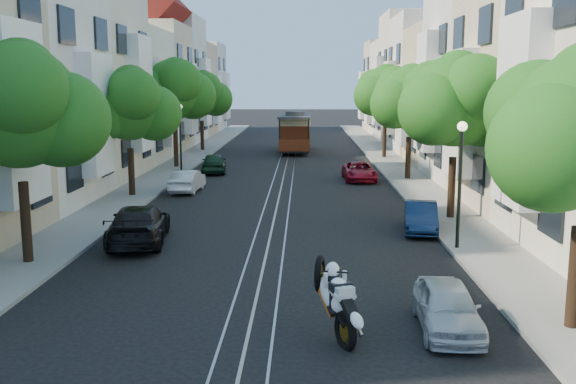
# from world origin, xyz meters

# --- Properties ---
(ground) EXTENTS (200.00, 200.00, 0.00)m
(ground) POSITION_xyz_m (0.00, 28.00, 0.00)
(ground) COLOR black
(ground) RESTS_ON ground
(sidewalk_east) EXTENTS (2.50, 80.00, 0.12)m
(sidewalk_east) POSITION_xyz_m (7.25, 28.00, 0.06)
(sidewalk_east) COLOR gray
(sidewalk_east) RESTS_ON ground
(sidewalk_west) EXTENTS (2.50, 80.00, 0.12)m
(sidewalk_west) POSITION_xyz_m (-7.25, 28.00, 0.06)
(sidewalk_west) COLOR gray
(sidewalk_west) RESTS_ON ground
(rail_left) EXTENTS (0.06, 80.00, 0.02)m
(rail_left) POSITION_xyz_m (-0.55, 28.00, 0.01)
(rail_left) COLOR gray
(rail_left) RESTS_ON ground
(rail_slot) EXTENTS (0.06, 80.00, 0.02)m
(rail_slot) POSITION_xyz_m (0.00, 28.00, 0.01)
(rail_slot) COLOR gray
(rail_slot) RESTS_ON ground
(rail_right) EXTENTS (0.06, 80.00, 0.02)m
(rail_right) POSITION_xyz_m (0.55, 28.00, 0.01)
(rail_right) COLOR gray
(rail_right) RESTS_ON ground
(lane_line) EXTENTS (0.08, 80.00, 0.01)m
(lane_line) POSITION_xyz_m (0.00, 28.00, 0.00)
(lane_line) COLOR tan
(lane_line) RESTS_ON ground
(townhouses_east) EXTENTS (7.75, 72.00, 12.00)m
(townhouses_east) POSITION_xyz_m (11.87, 27.91, 5.18)
(townhouses_east) COLOR beige
(townhouses_east) RESTS_ON ground
(townhouses_west) EXTENTS (7.75, 72.00, 11.76)m
(townhouses_west) POSITION_xyz_m (-11.87, 27.91, 5.08)
(townhouses_west) COLOR silver
(townhouses_west) RESTS_ON ground
(tree_e_b) EXTENTS (4.93, 4.08, 6.68)m
(tree_e_b) POSITION_xyz_m (7.26, 8.98, 4.73)
(tree_e_b) COLOR black
(tree_e_b) RESTS_ON ground
(tree_e_c) EXTENTS (4.84, 3.99, 6.52)m
(tree_e_c) POSITION_xyz_m (7.26, 19.98, 4.60)
(tree_e_c) COLOR black
(tree_e_c) RESTS_ON ground
(tree_e_d) EXTENTS (5.01, 4.16, 6.85)m
(tree_e_d) POSITION_xyz_m (7.26, 30.98, 4.87)
(tree_e_d) COLOR black
(tree_e_d) RESTS_ON ground
(tree_w_a) EXTENTS (4.93, 4.08, 6.68)m
(tree_w_a) POSITION_xyz_m (-7.14, 1.98, 4.73)
(tree_w_a) COLOR black
(tree_w_a) RESTS_ON ground
(tree_w_b) EXTENTS (4.72, 3.87, 6.27)m
(tree_w_b) POSITION_xyz_m (-7.14, 13.98, 4.40)
(tree_w_b) COLOR black
(tree_w_b) RESTS_ON ground
(tree_w_c) EXTENTS (5.13, 4.28, 7.09)m
(tree_w_c) POSITION_xyz_m (-7.14, 24.98, 5.07)
(tree_w_c) COLOR black
(tree_w_c) RESTS_ON ground
(tree_w_d) EXTENTS (4.84, 3.99, 6.52)m
(tree_w_d) POSITION_xyz_m (-7.14, 35.98, 4.60)
(tree_w_d) COLOR black
(tree_w_d) RESTS_ON ground
(lamp_east) EXTENTS (0.32, 0.32, 4.16)m
(lamp_east) POSITION_xyz_m (6.30, 4.00, 2.85)
(lamp_east) COLOR black
(lamp_east) RESTS_ON ground
(lamp_west) EXTENTS (0.32, 0.32, 4.16)m
(lamp_west) POSITION_xyz_m (-6.30, 22.00, 2.85)
(lamp_west) COLOR black
(lamp_west) RESTS_ON ground
(sportbike_rider) EXTENTS (0.98, 2.16, 1.72)m
(sportbike_rider) POSITION_xyz_m (1.90, -3.51, 0.95)
(sportbike_rider) COLOR black
(sportbike_rider) RESTS_ON ground
(cable_car) EXTENTS (2.60, 8.03, 3.08)m
(cable_car) POSITION_xyz_m (0.50, 35.58, 1.82)
(cable_car) COLOR black
(cable_car) RESTS_ON ground
(parked_car_e_near) EXTENTS (1.44, 3.28, 1.10)m
(parked_car_e_near) POSITION_xyz_m (4.43, -3.00, 0.55)
(parked_car_e_near) COLOR silver
(parked_car_e_near) RESTS_ON ground
(parked_car_e_mid) EXTENTS (1.62, 3.48, 1.11)m
(parked_car_e_mid) POSITION_xyz_m (5.60, 6.83, 0.55)
(parked_car_e_mid) COLOR #0C1E3E
(parked_car_e_mid) RESTS_ON ground
(parked_car_e_far) EXTENTS (1.87, 3.87, 1.06)m
(parked_car_e_far) POSITION_xyz_m (4.40, 19.77, 0.53)
(parked_car_e_far) COLOR maroon
(parked_car_e_far) RESTS_ON ground
(parked_car_w_near) EXTENTS (2.41, 4.79, 1.33)m
(parked_car_w_near) POSITION_xyz_m (-4.50, 4.81, 0.67)
(parked_car_w_near) COLOR black
(parked_car_w_near) RESTS_ON ground
(parked_car_w_mid) EXTENTS (1.38, 3.53, 1.14)m
(parked_car_w_mid) POSITION_xyz_m (-4.76, 15.61, 0.57)
(parked_car_w_mid) COLOR silver
(parked_car_w_mid) RESTS_ON ground
(parked_car_w_far) EXTENTS (1.85, 3.77, 1.24)m
(parked_car_w_far) POSITION_xyz_m (-4.40, 22.77, 0.62)
(parked_car_w_far) COLOR #13311D
(parked_car_w_far) RESTS_ON ground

